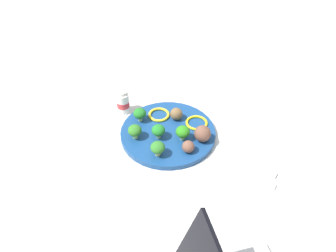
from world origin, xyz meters
TOP-DOWN VIEW (x-y plane):
  - ground_plane at (0.00, 0.00)m, footprint 4.00×4.00m
  - plate at (0.00, 0.00)m, footprint 0.28×0.28m
  - broccoli_floret_front_left at (0.05, -0.01)m, footprint 0.04×0.04m
  - broccoli_floret_near_rim at (-0.07, -0.07)m, footprint 0.04×0.04m
  - broccoli_floret_back_left at (-0.01, -0.04)m, footprint 0.04×0.04m
  - broccoli_floret_center at (-0.10, -0.00)m, footprint 0.04×0.04m
  - broccoli_floret_front_right at (0.02, -0.10)m, footprint 0.04×0.04m
  - meatball_back_left at (0.10, 0.02)m, footprint 0.05×0.05m
  - meatball_front_right at (0.09, -0.04)m, footprint 0.03×0.03m
  - meatball_front_left at (-0.01, 0.06)m, footprint 0.04×0.04m
  - pepper_ring_center at (0.06, 0.07)m, footprint 0.07×0.07m
  - pepper_ring_back_left at (-0.06, 0.05)m, footprint 0.09×0.09m
  - napkin at (0.26, -0.02)m, footprint 0.18×0.14m
  - fork at (0.27, 0.00)m, footprint 0.12×0.02m
  - knife at (0.27, -0.03)m, footprint 0.15×0.02m
  - yogurt_bottle at (-0.18, 0.03)m, footprint 0.04×0.04m

SIDE VIEW (x-z plane):
  - ground_plane at x=0.00m, z-range 0.00..0.00m
  - napkin at x=0.26m, z-range 0.00..0.01m
  - knife at x=0.27m, z-range 0.00..0.01m
  - fork at x=0.27m, z-range 0.00..0.01m
  - plate at x=0.00m, z-range 0.00..0.02m
  - pepper_ring_center at x=0.06m, z-range 0.02..0.02m
  - pepper_ring_back_left at x=-0.06m, z-range 0.02..0.02m
  - meatball_front_right at x=0.09m, z-range 0.02..0.05m
  - yogurt_bottle at x=-0.18m, z-range 0.00..0.07m
  - meatball_front_left at x=-0.01m, z-range 0.02..0.05m
  - meatball_back_left at x=0.10m, z-range 0.02..0.06m
  - broccoli_floret_near_rim at x=-0.07m, z-range 0.02..0.06m
  - broccoli_floret_center at x=-0.10m, z-range 0.02..0.06m
  - broccoli_floret_front_right at x=0.02m, z-range 0.02..0.07m
  - broccoli_floret_back_left at x=-0.01m, z-range 0.02..0.06m
  - broccoli_floret_front_left at x=0.05m, z-range 0.02..0.07m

